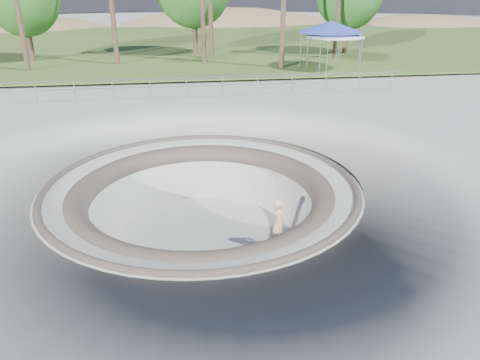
% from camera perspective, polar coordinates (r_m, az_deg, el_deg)
% --- Properties ---
extents(ground, '(180.00, 180.00, 0.00)m').
position_cam_1_polar(ground, '(15.31, -4.73, -0.65)').
color(ground, '#B0B0AB').
rests_on(ground, ground).
extents(skate_bowl, '(14.00, 14.00, 4.10)m').
position_cam_1_polar(skate_bowl, '(16.14, -4.52, -6.59)').
color(skate_bowl, '#B0B0AB').
rests_on(skate_bowl, ground).
extents(grass_strip, '(180.00, 36.00, 0.12)m').
position_cam_1_polar(grass_strip, '(48.35, -7.53, 16.10)').
color(grass_strip, '#3C5321').
rests_on(grass_strip, ground).
extents(distant_hills, '(103.20, 45.00, 28.60)m').
position_cam_1_polar(distant_hills, '(72.50, -4.57, 12.82)').
color(distant_hills, olive).
rests_on(distant_hills, ground).
extents(safety_railing, '(25.00, 0.06, 1.03)m').
position_cam_1_polar(safety_railing, '(26.56, -6.53, 11.25)').
color(safety_railing, gray).
rests_on(safety_railing, ground).
extents(skateboard, '(0.91, 0.50, 0.09)m').
position_cam_1_polar(skateboard, '(15.36, 4.66, -8.28)').
color(skateboard, olive).
rests_on(skateboard, ground).
extents(skater, '(0.54, 0.71, 1.75)m').
position_cam_1_polar(skater, '(14.91, 4.78, -5.35)').
color(skater, '#E6B394').
rests_on(skater, skateboard).
extents(canopy_white, '(5.52, 5.52, 2.87)m').
position_cam_1_polar(canopy_white, '(34.30, 11.54, 17.23)').
color(canopy_white, gray).
rests_on(canopy_white, ground).
extents(canopy_blue, '(6.28, 6.28, 3.23)m').
position_cam_1_polar(canopy_blue, '(34.70, 11.01, 17.87)').
color(canopy_blue, gray).
rests_on(canopy_blue, ground).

